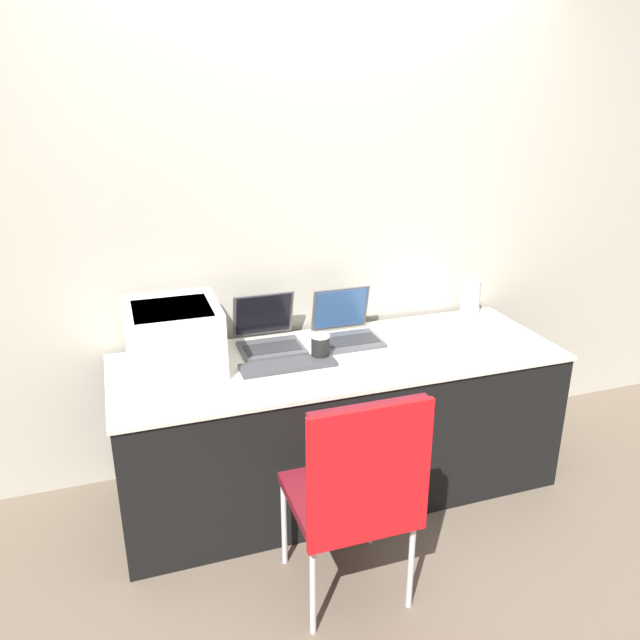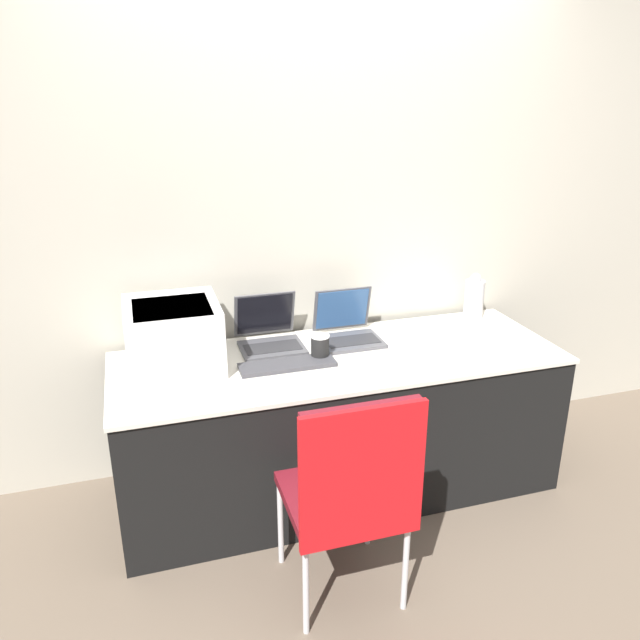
{
  "view_description": "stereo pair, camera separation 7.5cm",
  "coord_description": "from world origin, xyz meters",
  "px_view_note": "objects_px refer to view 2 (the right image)",
  "views": [
    {
      "loc": [
        -0.96,
        -2.18,
        1.93
      ],
      "look_at": [
        -0.09,
        0.4,
        0.9
      ],
      "focal_mm": 35.0,
      "sensor_mm": 36.0,
      "label": 1
    },
    {
      "loc": [
        -0.89,
        -2.2,
        1.93
      ],
      "look_at": [
        -0.09,
        0.4,
        0.9
      ],
      "focal_mm": 35.0,
      "sensor_mm": 36.0,
      "label": 2
    }
  ],
  "objects_px": {
    "external_keyboard": "(287,365)",
    "laptop_left": "(269,335)",
    "printer": "(173,333)",
    "chair": "(352,485)",
    "laptop_right": "(348,329)",
    "metal_pitcher": "(474,298)",
    "coffee_cup": "(320,347)"
  },
  "relations": [
    {
      "from": "external_keyboard",
      "to": "metal_pitcher",
      "type": "bearing_deg",
      "value": 15.65
    },
    {
      "from": "coffee_cup",
      "to": "printer",
      "type": "bearing_deg",
      "value": 169.8
    },
    {
      "from": "printer",
      "to": "chair",
      "type": "height_order",
      "value": "printer"
    },
    {
      "from": "external_keyboard",
      "to": "laptop_left",
      "type": "bearing_deg",
      "value": 94.75
    },
    {
      "from": "laptop_left",
      "to": "external_keyboard",
      "type": "xyz_separation_m",
      "value": [
        0.02,
        -0.27,
        -0.04
      ]
    },
    {
      "from": "laptop_left",
      "to": "coffee_cup",
      "type": "distance_m",
      "value": 0.3
    },
    {
      "from": "printer",
      "to": "laptop_right",
      "type": "bearing_deg",
      "value": 4.78
    },
    {
      "from": "laptop_right",
      "to": "coffee_cup",
      "type": "relative_size",
      "value": 2.49
    },
    {
      "from": "printer",
      "to": "coffee_cup",
      "type": "distance_m",
      "value": 0.67
    },
    {
      "from": "laptop_left",
      "to": "external_keyboard",
      "type": "relative_size",
      "value": 0.71
    },
    {
      "from": "printer",
      "to": "chair",
      "type": "xyz_separation_m",
      "value": [
        0.54,
        -0.89,
        -0.32
      ]
    },
    {
      "from": "coffee_cup",
      "to": "metal_pitcher",
      "type": "height_order",
      "value": "metal_pitcher"
    },
    {
      "from": "laptop_right",
      "to": "chair",
      "type": "distance_m",
      "value": 1.04
    },
    {
      "from": "metal_pitcher",
      "to": "chair",
      "type": "relative_size",
      "value": 0.27
    },
    {
      "from": "laptop_left",
      "to": "metal_pitcher",
      "type": "distance_m",
      "value": 1.16
    },
    {
      "from": "laptop_left",
      "to": "coffee_cup",
      "type": "bearing_deg",
      "value": -49.87
    },
    {
      "from": "printer",
      "to": "metal_pitcher",
      "type": "relative_size",
      "value": 1.65
    },
    {
      "from": "laptop_right",
      "to": "chair",
      "type": "xyz_separation_m",
      "value": [
        -0.32,
        -0.96,
        -0.21
      ]
    },
    {
      "from": "printer",
      "to": "laptop_left",
      "type": "distance_m",
      "value": 0.49
    },
    {
      "from": "laptop_right",
      "to": "external_keyboard",
      "type": "xyz_separation_m",
      "value": [
        -0.37,
        -0.23,
        -0.04
      ]
    },
    {
      "from": "laptop_left",
      "to": "laptop_right",
      "type": "height_order",
      "value": "same"
    },
    {
      "from": "external_keyboard",
      "to": "metal_pitcher",
      "type": "height_order",
      "value": "metal_pitcher"
    },
    {
      "from": "laptop_left",
      "to": "chair",
      "type": "relative_size",
      "value": 0.33
    },
    {
      "from": "laptop_right",
      "to": "external_keyboard",
      "type": "height_order",
      "value": "laptop_right"
    },
    {
      "from": "laptop_right",
      "to": "laptop_left",
      "type": "bearing_deg",
      "value": 174.67
    },
    {
      "from": "external_keyboard",
      "to": "chair",
      "type": "distance_m",
      "value": 0.75
    },
    {
      "from": "laptop_right",
      "to": "metal_pitcher",
      "type": "bearing_deg",
      "value": 6.51
    },
    {
      "from": "laptop_right",
      "to": "coffee_cup",
      "type": "bearing_deg",
      "value": -137.29
    },
    {
      "from": "printer",
      "to": "metal_pitcher",
      "type": "bearing_deg",
      "value": 5.59
    },
    {
      "from": "laptop_right",
      "to": "chair",
      "type": "relative_size",
      "value": 0.32
    },
    {
      "from": "laptop_left",
      "to": "chair",
      "type": "xyz_separation_m",
      "value": [
        0.08,
        -1.0,
        -0.21
      ]
    },
    {
      "from": "laptop_right",
      "to": "chair",
      "type": "height_order",
      "value": "laptop_right"
    }
  ]
}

